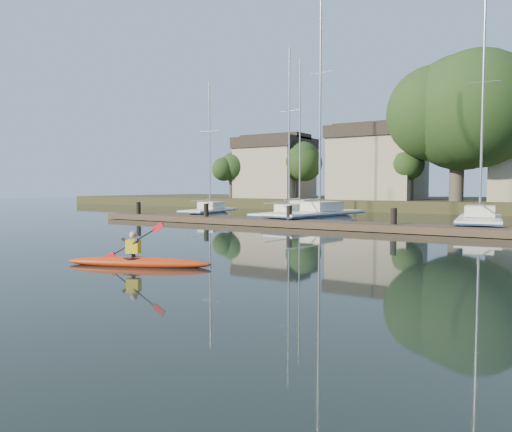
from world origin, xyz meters
The scene contains 9 objects.
ground centered at (0.00, 0.00, 0.00)m, with size 160.00×160.00×0.00m, color black.
kayak centered at (0.13, -0.75, 0.17)m, with size 4.24×2.21×1.39m.
dock centered at (0.00, 14.00, 0.20)m, with size 34.00×2.00×1.80m.
sailboat_0 centered at (-12.45, 18.68, -0.18)m, with size 3.07×7.30×11.23m.
sailboat_1 centered at (-5.56, 18.37, -0.17)m, with size 2.47×7.86×12.66m.
sailboat_2 centered at (-3.18, 18.04, -0.20)m, with size 3.81×10.08×16.29m.
sailboat_3 centered at (6.45, 17.76, -0.20)m, with size 3.25×8.61×13.54m.
sailboat_5 centered at (-9.03, 26.67, -0.18)m, with size 3.70×8.82×14.23m.
shore centered at (1.61, 40.29, 3.23)m, with size 90.00×25.25×12.75m.
Camera 1 is at (10.65, -10.89, 2.28)m, focal length 35.00 mm.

